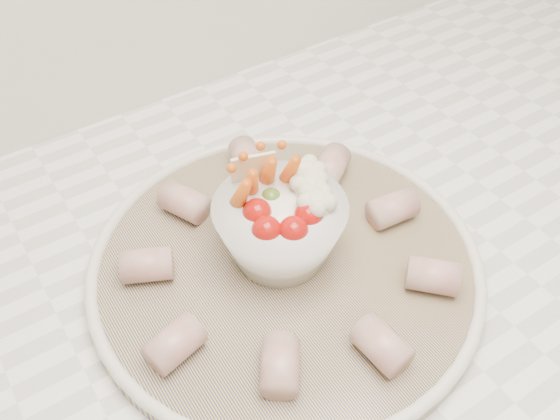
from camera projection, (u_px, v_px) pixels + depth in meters
kitchen_counter at (347, 405)px, 1.00m from camera, size 2.04×0.62×0.92m
serving_platter at (286, 264)px, 0.60m from camera, size 0.38×0.38×0.02m
veggie_bowl at (281, 224)px, 0.57m from camera, size 0.12×0.12×0.10m
cured_meat_rolls at (286, 251)px, 0.58m from camera, size 0.30×0.31×0.03m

